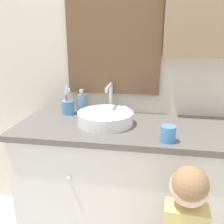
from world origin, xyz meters
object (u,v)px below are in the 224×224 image
(toothbrush_holder, at_px, (68,107))
(sink_basin, at_px, (106,117))
(drinking_cup, at_px, (168,134))
(soap_dispenser, at_px, (82,104))

(toothbrush_holder, bearing_deg, sink_basin, -26.53)
(toothbrush_holder, xyz_separation_m, drinking_cup, (0.66, -0.36, -0.01))
(sink_basin, xyz_separation_m, soap_dispenser, (-0.20, 0.17, 0.03))
(sink_basin, relative_size, toothbrush_holder, 2.10)
(soap_dispenser, relative_size, drinking_cup, 2.06)
(sink_basin, height_order, soap_dispenser, sink_basin)
(drinking_cup, bearing_deg, toothbrush_holder, 151.44)
(soap_dispenser, distance_m, drinking_cup, 0.68)
(sink_basin, relative_size, drinking_cup, 4.70)
(toothbrush_holder, relative_size, drinking_cup, 2.23)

